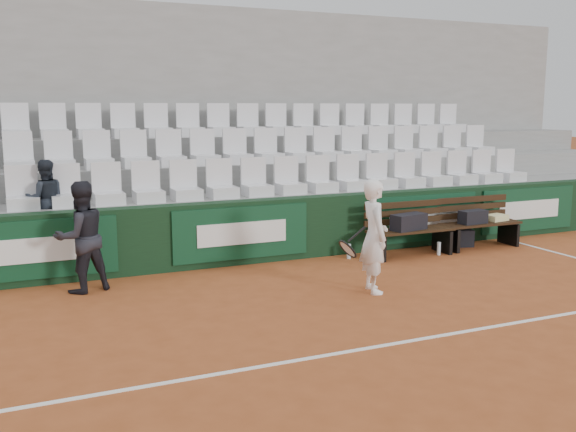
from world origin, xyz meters
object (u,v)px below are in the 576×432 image
(sports_bag_left, at_px, (409,222))
(water_bottle_near, at_px, (349,251))
(bench_left, at_px, (410,242))
(tennis_player, at_px, (374,236))
(bench_right, at_px, (480,235))
(water_bottle_far, at_px, (439,248))
(ball_kid, at_px, (81,237))
(sports_bag_right, at_px, (473,217))
(spectator_c, at_px, (44,168))
(sports_bag_ground, at_px, (458,238))

(sports_bag_left, relative_size, water_bottle_near, 2.54)
(bench_left, relative_size, sports_bag_left, 2.41)
(bench_left, distance_m, tennis_player, 2.36)
(bench_right, relative_size, water_bottle_far, 6.75)
(ball_kid, bearing_deg, tennis_player, 137.53)
(sports_bag_left, relative_size, sports_bag_right, 1.24)
(water_bottle_far, bearing_deg, spectator_c, 167.81)
(sports_bag_right, bearing_deg, tennis_player, -151.85)
(sports_bag_right, xyz_separation_m, sports_bag_ground, (-0.08, 0.28, -0.42))
(sports_bag_left, relative_size, tennis_player, 0.41)
(sports_bag_left, bearing_deg, ball_kid, 179.73)
(bench_right, bearing_deg, sports_bag_ground, 139.40)
(bench_left, distance_m, sports_bag_left, 0.37)
(bench_left, height_order, water_bottle_near, bench_left)
(sports_bag_right, distance_m, spectator_c, 7.05)
(bench_right, distance_m, sports_bag_ground, 0.38)
(water_bottle_near, bearing_deg, sports_bag_left, -14.78)
(sports_bag_left, height_order, sports_bag_ground, sports_bag_left)
(bench_right, distance_m, spectator_c, 7.30)
(sports_bag_left, distance_m, spectator_c, 5.74)
(water_bottle_near, relative_size, ball_kid, 0.16)
(spectator_c, bearing_deg, water_bottle_far, 167.33)
(spectator_c, bearing_deg, sports_bag_left, 167.39)
(bench_right, relative_size, sports_bag_ground, 3.04)
(sports_bag_ground, distance_m, spectator_c, 7.01)
(sports_bag_right, xyz_separation_m, spectator_c, (-6.88, 1.15, 1.01))
(sports_bag_right, bearing_deg, sports_bag_left, -178.32)
(tennis_player, bearing_deg, water_bottle_near, 70.77)
(tennis_player, height_order, ball_kid, tennis_player)
(water_bottle_near, relative_size, tennis_player, 0.16)
(sports_bag_right, bearing_deg, ball_kid, -179.87)
(sports_bag_right, height_order, sports_bag_ground, sports_bag_right)
(sports_bag_ground, relative_size, spectator_c, 0.43)
(sports_bag_ground, bearing_deg, bench_left, -166.71)
(sports_bag_right, xyz_separation_m, ball_kid, (-6.53, -0.02, 0.18))
(sports_bag_left, height_order, water_bottle_far, sports_bag_left)
(water_bottle_far, height_order, spectator_c, spectator_c)
(bench_left, relative_size, sports_bag_right, 2.99)
(bench_right, xyz_separation_m, tennis_player, (-3.16, -1.62, 0.53))
(bench_right, height_order, tennis_player, tennis_player)
(spectator_c, bearing_deg, bench_right, 170.63)
(sports_bag_ground, height_order, tennis_player, tennis_player)
(bench_right, height_order, sports_bag_right, sports_bag_right)
(bench_left, height_order, sports_bag_ground, bench_left)
(bench_left, xyz_separation_m, water_bottle_far, (0.47, -0.16, -0.11))
(bench_left, bearing_deg, sports_bag_left, -151.89)
(water_bottle_near, distance_m, spectator_c, 4.87)
(spectator_c, bearing_deg, ball_kid, 106.52)
(spectator_c, bearing_deg, tennis_player, 144.70)
(sports_bag_ground, distance_m, tennis_player, 3.48)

